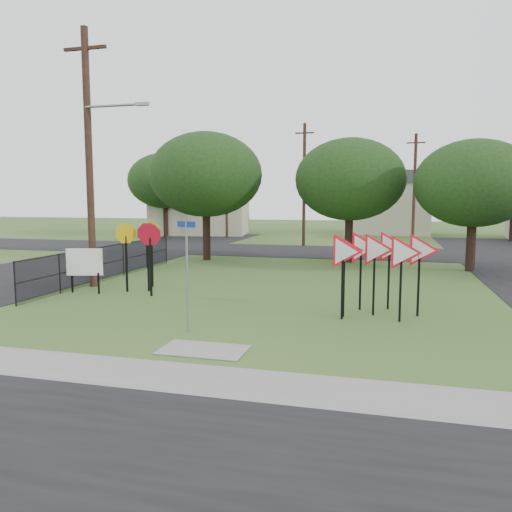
% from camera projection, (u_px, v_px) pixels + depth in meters
% --- Properties ---
extents(ground, '(140.00, 140.00, 0.00)m').
position_uv_depth(ground, '(234.00, 325.00, 13.85)').
color(ground, '#345620').
extents(sidewalk, '(30.00, 1.60, 0.02)m').
position_uv_depth(sidewalk, '(171.00, 376.00, 9.82)').
color(sidewalk, gray).
rests_on(sidewalk, ground).
extents(planting_strip, '(30.00, 0.80, 0.02)m').
position_uv_depth(planting_strip, '(142.00, 400.00, 8.67)').
color(planting_strip, '#345620').
rests_on(planting_strip, ground).
extents(street_left, '(8.00, 50.00, 0.02)m').
position_uv_depth(street_left, '(74.00, 265.00, 26.50)').
color(street_left, black).
rests_on(street_left, ground).
extents(street_far, '(60.00, 8.00, 0.02)m').
position_uv_depth(street_far, '(323.00, 252.00, 33.07)').
color(street_far, black).
rests_on(street_far, ground).
extents(curb_pad, '(2.00, 1.20, 0.02)m').
position_uv_depth(curb_pad, '(203.00, 350.00, 11.55)').
color(curb_pad, gray).
rests_on(curb_pad, ground).
extents(street_name_sign, '(0.58, 0.21, 2.92)m').
position_uv_depth(street_name_sign, '(187.00, 269.00, 13.01)').
color(street_name_sign, gray).
rests_on(street_name_sign, ground).
extents(stop_sign_cluster, '(1.94, 2.03, 2.62)m').
position_uv_depth(stop_sign_cluster, '(144.00, 241.00, 18.74)').
color(stop_sign_cluster, black).
rests_on(stop_sign_cluster, ground).
extents(yield_sign_cluster, '(3.27, 1.86, 2.55)m').
position_uv_depth(yield_sign_cluster, '(376.00, 254.00, 14.83)').
color(yield_sign_cluster, black).
rests_on(yield_sign_cluster, ground).
extents(info_board, '(1.30, 0.39, 1.67)m').
position_uv_depth(info_board, '(85.00, 264.00, 18.43)').
color(info_board, black).
rests_on(info_board, ground).
extents(utility_pole_main, '(3.55, 0.33, 10.00)m').
position_uv_depth(utility_pole_main, '(90.00, 155.00, 19.41)').
color(utility_pole_main, '#3F271D').
rests_on(utility_pole_main, ground).
extents(far_pole_a, '(1.40, 0.24, 9.00)m').
position_uv_depth(far_pole_a, '(304.00, 184.00, 36.90)').
color(far_pole_a, '#3F271D').
rests_on(far_pole_a, ground).
extents(far_pole_b, '(1.40, 0.24, 8.50)m').
position_uv_depth(far_pole_b, '(414.00, 188.00, 38.74)').
color(far_pole_b, '#3F271D').
rests_on(far_pole_b, ground).
extents(far_pole_c, '(1.40, 0.24, 9.00)m').
position_uv_depth(far_pole_c, '(227.00, 187.00, 44.68)').
color(far_pole_c, '#3F271D').
rests_on(far_pole_c, ground).
extents(fence_run, '(0.05, 11.55, 1.50)m').
position_uv_depth(fence_run, '(110.00, 261.00, 21.69)').
color(fence_run, black).
rests_on(fence_run, ground).
extents(house_left, '(10.58, 8.88, 7.20)m').
position_uv_depth(house_left, '(201.00, 197.00, 49.65)').
color(house_left, '#BAB695').
rests_on(house_left, ground).
extents(house_mid, '(8.40, 8.40, 6.20)m').
position_uv_depth(house_mid, '(387.00, 202.00, 50.91)').
color(house_mid, '#BAB695').
rests_on(house_mid, ground).
extents(tree_near_left, '(6.40, 6.40, 7.27)m').
position_uv_depth(tree_near_left, '(206.00, 175.00, 28.27)').
color(tree_near_left, black).
rests_on(tree_near_left, ground).
extents(tree_near_mid, '(6.00, 6.00, 6.80)m').
position_uv_depth(tree_near_mid, '(350.00, 180.00, 27.24)').
color(tree_near_mid, black).
rests_on(tree_near_mid, ground).
extents(tree_near_right, '(5.60, 5.60, 6.33)m').
position_uv_depth(tree_near_right, '(474.00, 184.00, 23.84)').
color(tree_near_right, black).
rests_on(tree_near_right, ground).
extents(tree_far_left, '(6.80, 6.80, 7.73)m').
position_uv_depth(tree_far_left, '(165.00, 181.00, 46.14)').
color(tree_far_left, black).
rests_on(tree_far_left, ground).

